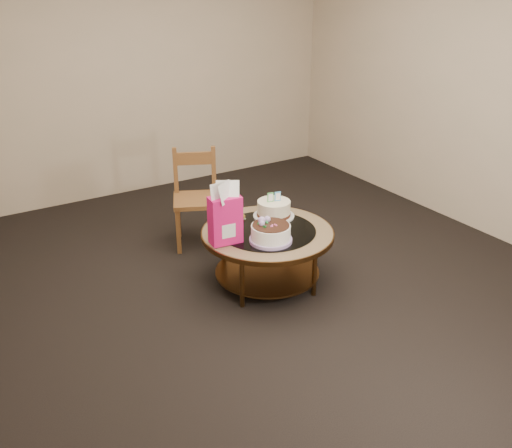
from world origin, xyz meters
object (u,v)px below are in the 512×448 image
coffee_table (267,239)px  gift_bag (225,214)px  dining_chair (196,197)px  cream_cake (274,209)px  decorated_cake (271,234)px

coffee_table → gift_bag: (-0.37, -0.01, 0.31)m
gift_bag → dining_chair: (0.23, 0.96, -0.25)m
cream_cake → dining_chair: bearing=124.4°
decorated_cake → gift_bag: size_ratio=0.69×
cream_cake → dining_chair: size_ratio=0.39×
coffee_table → decorated_cake: 0.24m
gift_bag → decorated_cake: bearing=-23.5°
coffee_table → decorated_cake: bearing=-116.5°
gift_bag → dining_chair: size_ratio=0.53×
gift_bag → dining_chair: gift_bag is taller
coffee_table → gift_bag: bearing=-178.1°
coffee_table → cream_cake: cream_cake is taller
decorated_cake → cream_cake: 0.45m
decorated_cake → cream_cake: cream_cake is taller
decorated_cake → cream_cake: bearing=53.6°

